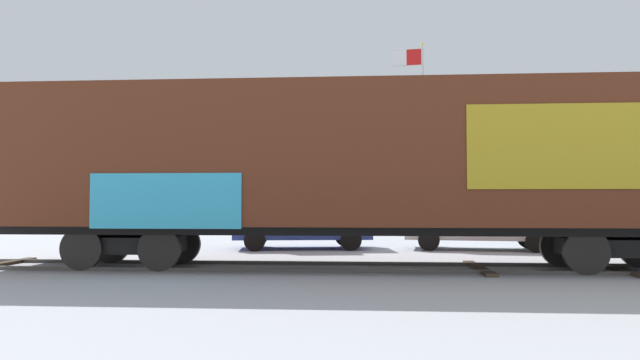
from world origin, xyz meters
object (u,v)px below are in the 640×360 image
(parked_car_silver, at_px, (476,223))
(freight_car, at_px, (367,161))
(flagpole, at_px, (418,115))
(parked_car_blue, at_px, (299,222))

(parked_car_silver, bearing_deg, freight_car, -123.25)
(freight_car, xyz_separation_m, parked_car_silver, (3.48, 5.31, -1.55))
(flagpole, relative_size, parked_car_silver, 1.83)
(flagpole, distance_m, parked_car_blue, 9.86)
(freight_car, bearing_deg, flagpole, 78.63)
(freight_car, distance_m, parked_car_silver, 6.54)
(parked_car_blue, bearing_deg, freight_car, -69.38)
(freight_car, xyz_separation_m, flagpole, (2.57, 12.77, 2.98))
(parked_car_blue, bearing_deg, flagpole, 58.64)
(freight_car, height_order, parked_car_blue, freight_car)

